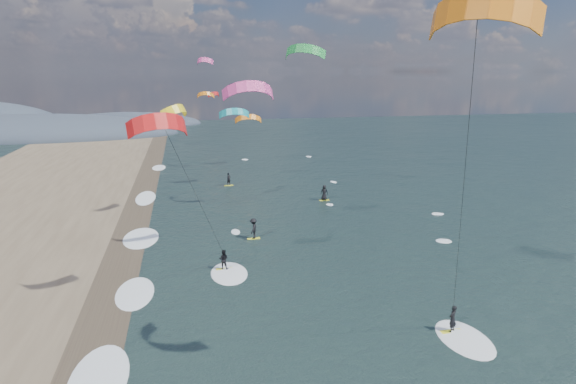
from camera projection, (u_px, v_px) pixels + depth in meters
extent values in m
cube|color=#382D23|center=(98.00, 336.00, 26.15)|extent=(3.00, 240.00, 0.00)
ellipsoid|color=#3D4756|center=(30.00, 137.00, 105.69)|extent=(64.00, 24.00, 10.00)
ellipsoid|color=#3D4756|center=(126.00, 125.00, 128.36)|extent=(40.00, 18.00, 7.00)
cube|color=yellow|center=(451.00, 332.00, 26.53)|extent=(1.24, 0.37, 0.05)
imported|color=black|center=(453.00, 319.00, 26.34)|extent=(0.67, 0.60, 1.53)
ellipsoid|color=white|center=(464.00, 339.00, 25.84)|extent=(2.60, 4.20, 0.12)
cylinder|color=black|center=(463.00, 194.00, 21.16)|extent=(0.02, 0.02, 16.52)
cube|color=yellow|center=(224.00, 269.00, 34.94)|extent=(1.15, 0.35, 0.05)
imported|color=black|center=(224.00, 259.00, 34.75)|extent=(0.86, 0.76, 1.46)
ellipsoid|color=white|center=(229.00, 273.00, 34.25)|extent=(2.60, 4.20, 0.12)
cylinder|color=black|center=(197.00, 196.00, 30.20)|extent=(0.02, 0.02, 12.25)
cube|color=yellow|center=(254.00, 238.00, 41.33)|extent=(1.10, 0.35, 0.05)
imported|color=black|center=(254.00, 228.00, 41.11)|extent=(1.05, 1.31, 1.78)
cube|color=yellow|center=(324.00, 200.00, 53.65)|extent=(1.10, 0.35, 0.05)
imported|color=black|center=(324.00, 193.00, 53.43)|extent=(0.99, 0.86, 1.70)
cube|color=yellow|center=(229.00, 185.00, 60.61)|extent=(1.10, 0.35, 0.05)
imported|color=black|center=(229.00, 179.00, 60.41)|extent=(0.69, 0.65, 1.60)
ellipsoid|color=white|center=(112.00, 377.00, 22.60)|extent=(2.40, 5.40, 0.11)
ellipsoid|color=white|center=(131.00, 293.00, 31.14)|extent=(2.40, 5.40, 0.11)
ellipsoid|color=white|center=(143.00, 238.00, 41.56)|extent=(2.40, 5.40, 0.11)
ellipsoid|color=white|center=(152.00, 198.00, 54.83)|extent=(2.40, 5.40, 0.11)
ellipsoid|color=white|center=(159.00, 168.00, 71.89)|extent=(2.40, 5.40, 0.11)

